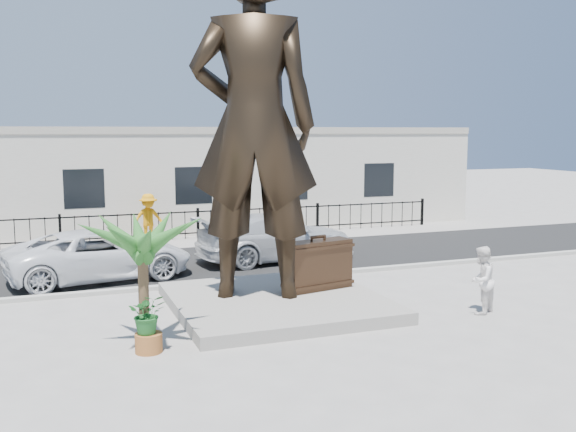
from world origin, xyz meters
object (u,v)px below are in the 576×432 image
object	(u,v)px
statue	(254,124)
tourist	(481,280)
car_white	(100,255)
suitcase	(318,265)

from	to	relation	value
statue	tourist	size ratio (longest dim) A/B	5.18
car_white	tourist	bearing A→B (deg)	-139.44
tourist	car_white	distance (m)	11.16
suitcase	tourist	world-z (taller)	tourist
statue	suitcase	distance (m)	4.13
statue	suitcase	size ratio (longest dim) A/B	4.69
tourist	car_white	size ratio (longest dim) A/B	0.31
suitcase	statue	bearing A→B (deg)	167.84
statue	tourist	world-z (taller)	statue
suitcase	car_white	bearing A→B (deg)	127.71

